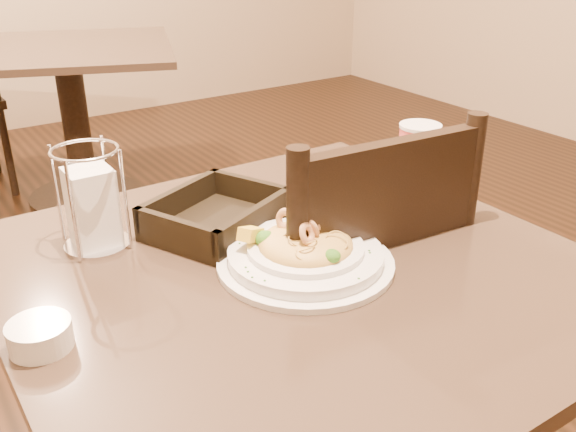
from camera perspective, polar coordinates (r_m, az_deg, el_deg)
main_table at (r=1.17m, az=0.56°, el=-14.10°), size 0.90×0.90×0.72m
background_table at (r=3.08m, az=-18.64°, el=9.94°), size 1.16×1.16×0.72m
dining_chair_near at (r=1.33m, az=4.66°, el=-8.89°), size 0.45×0.45×0.93m
pasta_bowl at (r=1.03m, az=1.53°, el=-3.19°), size 0.32×0.29×0.09m
drink_glass at (r=1.31m, az=11.44°, el=4.94°), size 0.17×0.17×0.14m
bread_basket at (r=1.16m, az=-6.38°, el=-0.18°), size 0.28×0.26×0.06m
napkin_caddy at (r=1.12m, az=-17.02°, el=0.93°), size 0.11×0.11×0.18m
side_plate at (r=1.32m, az=3.53°, el=2.42°), size 0.20×0.20×0.01m
butter_ramekin at (r=0.91m, az=-21.19°, el=-9.86°), size 0.09×0.09×0.04m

